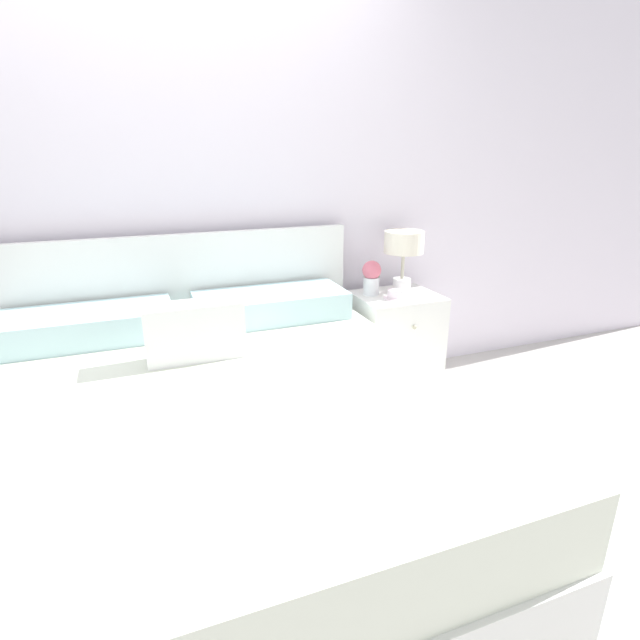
{
  "coord_description": "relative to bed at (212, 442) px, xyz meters",
  "views": [
    {
      "loc": [
        -0.21,
        -2.69,
        1.42
      ],
      "look_at": [
        0.61,
        -0.54,
        0.63
      ],
      "focal_mm": 28.0,
      "sensor_mm": 36.0,
      "label": 1
    }
  ],
  "objects": [
    {
      "name": "teacup",
      "position": [
        1.17,
        0.64,
        0.32
      ],
      "size": [
        0.12,
        0.12,
        0.05
      ],
      "color": "white",
      "rests_on": "nightstand"
    },
    {
      "name": "table_lamp",
      "position": [
        1.29,
        0.76,
        0.57
      ],
      "size": [
        0.23,
        0.23,
        0.36
      ],
      "color": "white",
      "rests_on": "nightstand"
    },
    {
      "name": "nightstand",
      "position": [
        1.22,
        0.7,
        -0.0
      ],
      "size": [
        0.48,
        0.42,
        0.6
      ],
      "color": "white",
      "rests_on": "ground_plane"
    },
    {
      "name": "ground_plane",
      "position": [
        0.0,
        0.92,
        -0.3
      ],
      "size": [
        12.0,
        12.0,
        0.0
      ],
      "primitive_type": "plane",
      "color": "#BCB7B2"
    },
    {
      "name": "flower_vase",
      "position": [
        1.09,
        0.77,
        0.41
      ],
      "size": [
        0.11,
        0.11,
        0.2
      ],
      "color": "white",
      "rests_on": "nightstand"
    },
    {
      "name": "bed",
      "position": [
        0.0,
        0.0,
        0.0
      ],
      "size": [
        1.9,
        1.98,
        1.0
      ],
      "color": "white",
      "rests_on": "ground_plane"
    },
    {
      "name": "wall_back",
      "position": [
        0.0,
        0.99,
        1.0
      ],
      "size": [
        8.0,
        0.06,
        2.6
      ],
      "color": "white",
      "rests_on": "ground_plane"
    }
  ]
}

